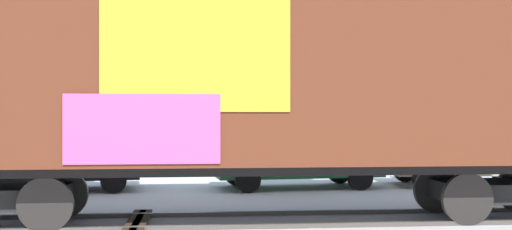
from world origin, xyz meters
TOP-DOWN VIEW (x-y plane):
  - ground_plane at (0.00, 0.00)m, footprint 260.00×260.00m
  - track at (-2.06, 0.08)m, footprint 60.01×4.57m
  - freight_car at (-0.19, -0.00)m, footprint 13.71×3.50m
  - flagpole at (0.73, 12.88)m, footprint 1.57×0.45m
  - hillside at (-0.09, 60.76)m, footprint 148.93×30.69m
  - parked_car_black at (-4.63, 5.44)m, footprint 4.15×2.27m
  - parked_car_green at (1.54, 5.22)m, footprint 4.45×2.10m
  - parked_car_tan at (6.29, 5.25)m, footprint 4.36×2.22m

SIDE VIEW (x-z plane):
  - ground_plane at x=0.00m, z-range 0.00..0.00m
  - track at x=-2.06m, z-range 0.00..0.08m
  - parked_car_green at x=1.54m, z-range 0.03..1.56m
  - parked_car_black at x=-4.63m, z-range -0.01..1.65m
  - parked_car_tan at x=6.29m, z-range 0.02..1.62m
  - freight_car at x=-0.19m, z-range 0.35..5.26m
  - hillside at x=-0.09m, z-range -2.36..12.00m
  - flagpole at x=0.73m, z-range 1.28..10.50m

